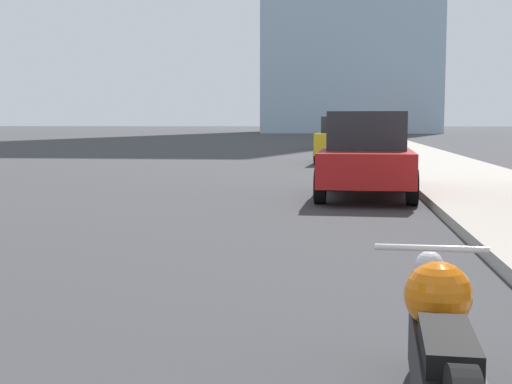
# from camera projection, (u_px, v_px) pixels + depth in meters

# --- Properties ---
(sidewalk) EXTENTS (3.17, 240.00, 0.15)m
(sidewalk) POSITION_uv_depth(u_px,v_px,m) (397.00, 147.00, 38.96)
(sidewalk) COLOR #9E998E
(sidewalk) RESTS_ON ground_plane
(motorcycle) EXTENTS (0.62, 2.41, 0.80)m
(motorcycle) POSITION_uv_depth(u_px,v_px,m) (441.00, 357.00, 3.27)
(motorcycle) COLOR black
(motorcycle) RESTS_ON ground_plane
(parked_car_red) EXTENTS (1.95, 4.16, 1.66)m
(parked_car_red) POSITION_uv_depth(u_px,v_px,m) (366.00, 155.00, 13.84)
(parked_car_red) COLOR red
(parked_car_red) RESTS_ON ground_plane
(parked_car_yellow) EXTENTS (2.10, 4.17, 1.63)m
(parked_car_yellow) POSITION_uv_depth(u_px,v_px,m) (345.00, 139.00, 25.19)
(parked_car_yellow) COLOR gold
(parked_car_yellow) RESTS_ON ground_plane
(parked_car_green) EXTENTS (2.17, 4.15, 1.68)m
(parked_car_green) POSITION_uv_depth(u_px,v_px,m) (346.00, 133.00, 37.86)
(parked_car_green) COLOR #1E6B33
(parked_car_green) RESTS_ON ground_plane
(parked_car_silver) EXTENTS (2.11, 4.23, 1.73)m
(parked_car_silver) POSITION_uv_depth(u_px,v_px,m) (343.00, 130.00, 49.41)
(parked_car_silver) COLOR #BCBCC1
(parked_car_silver) RESTS_ON ground_plane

